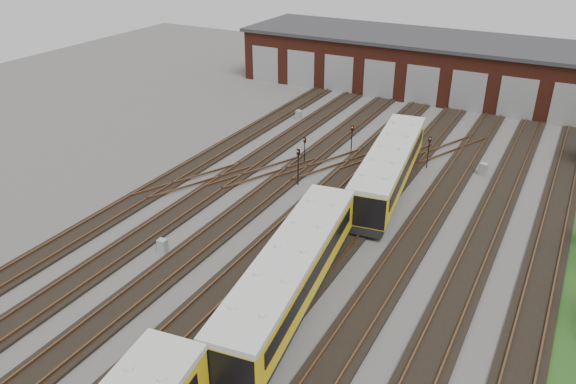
% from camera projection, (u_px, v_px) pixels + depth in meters
% --- Properties ---
extents(ground, '(120.00, 120.00, 0.00)m').
position_uv_depth(ground, '(293.00, 258.00, 35.30)').
color(ground, '#464441').
rests_on(ground, ground).
extents(track_network, '(30.40, 70.00, 0.33)m').
position_uv_depth(track_network, '(295.00, 252.00, 35.79)').
color(track_network, black).
rests_on(track_network, ground).
extents(maintenance_shed, '(51.00, 12.50, 6.35)m').
position_uv_depth(maintenance_shed, '(454.00, 67.00, 65.22)').
color(maintenance_shed, '#572115').
rests_on(maintenance_shed, ground).
extents(metro_train, '(4.95, 48.01, 3.26)m').
position_uv_depth(metro_train, '(291.00, 274.00, 30.34)').
color(metro_train, black).
rests_on(metro_train, ground).
extents(signal_mast_0, '(0.25, 0.24, 2.49)m').
position_uv_depth(signal_mast_0, '(305.00, 147.00, 47.47)').
color(signal_mast_0, black).
rests_on(signal_mast_0, ground).
extents(signal_mast_1, '(0.26, 0.24, 2.70)m').
position_uv_depth(signal_mast_1, '(352.00, 136.00, 49.52)').
color(signal_mast_1, black).
rests_on(signal_mast_1, ground).
extents(signal_mast_2, '(0.27, 0.25, 3.05)m').
position_uv_depth(signal_mast_2, '(298.00, 162.00, 43.86)').
color(signal_mast_2, black).
rests_on(signal_mast_2, ground).
extents(signal_mast_3, '(0.25, 0.23, 2.80)m').
position_uv_depth(signal_mast_3, '(429.00, 148.00, 46.85)').
color(signal_mast_3, black).
rests_on(signal_mast_3, ground).
extents(relay_cabinet_0, '(0.60, 0.52, 0.94)m').
position_uv_depth(relay_cabinet_0, '(163.00, 246.00, 35.74)').
color(relay_cabinet_0, '#979A9C').
rests_on(relay_cabinet_0, ground).
extents(relay_cabinet_1, '(0.67, 0.60, 0.97)m').
position_uv_depth(relay_cabinet_1, '(299.00, 115.00, 58.35)').
color(relay_cabinet_1, '#979A9C').
rests_on(relay_cabinet_1, ground).
extents(relay_cabinet_2, '(0.69, 0.57, 1.14)m').
position_uv_depth(relay_cabinet_2, '(316.00, 237.00, 36.50)').
color(relay_cabinet_2, '#979A9C').
rests_on(relay_cabinet_2, ground).
extents(relay_cabinet_3, '(0.65, 0.56, 1.02)m').
position_uv_depth(relay_cabinet_3, '(402.00, 139.00, 52.13)').
color(relay_cabinet_3, '#979A9C').
rests_on(relay_cabinet_3, ground).
extents(relay_cabinet_4, '(0.72, 0.65, 1.01)m').
position_uv_depth(relay_cabinet_4, '(483.00, 169.00, 46.16)').
color(relay_cabinet_4, '#979A9C').
rests_on(relay_cabinet_4, ground).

